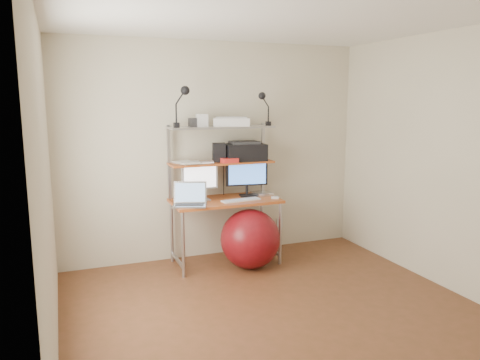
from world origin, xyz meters
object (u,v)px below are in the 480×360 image
Objects in this scene: monitor_silver at (200,178)px; exercise_ball at (250,239)px; printer at (244,151)px; laptop at (190,200)px; monitor_black at (247,175)px.

exercise_ball is at bearing -39.64° from monitor_silver.
laptop is at bearing -156.78° from printer.
monitor_black is at bearing -66.74° from printer.
laptop is (-0.17, -0.20, -0.20)m from monitor_silver.
monitor_silver reaches higher than laptop.
monitor_silver is 1.10× the size of laptop.
monitor_silver is 0.96× the size of monitor_black.
monitor_silver is at bearing 145.56° from exercise_ball.
monitor_black reaches higher than laptop.
monitor_silver is at bearing -170.27° from printer.
monitor_black is at bearing -3.02° from monitor_silver.
laptop reaches higher than exercise_ball.
monitor_silver is 0.71× the size of exercise_ball.
monitor_silver is 0.57m from monitor_black.
printer reaches higher than exercise_ball.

